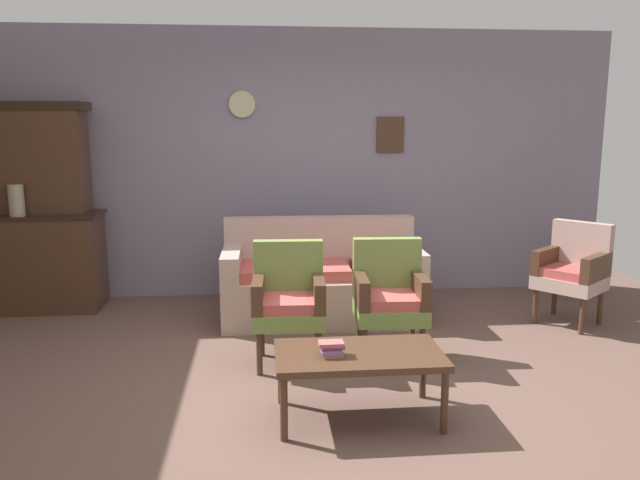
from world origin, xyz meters
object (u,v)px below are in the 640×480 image
(armchair_near_couch_end, at_px, (389,294))
(coffee_table, at_px, (359,359))
(side_cabinet, at_px, (41,261))
(wingback_chair_by_fireplace, at_px, (573,268))
(book_stack_on_table, at_px, (332,349))
(floor_vase_by_wall, at_px, (584,268))
(armchair_row_middle, at_px, (289,298))
(floral_couch, at_px, (322,283))
(vase_on_cabinet, at_px, (16,200))

(armchair_near_couch_end, xyz_separation_m, coffee_table, (-0.38, -0.96, -0.12))
(side_cabinet, height_order, wingback_chair_by_fireplace, side_cabinet)
(book_stack_on_table, height_order, floor_vase_by_wall, floor_vase_by_wall)
(book_stack_on_table, bearing_deg, armchair_row_middle, 101.99)
(armchair_row_middle, height_order, book_stack_on_table, armchair_row_middle)
(armchair_row_middle, bearing_deg, floral_couch, 71.73)
(floral_couch, bearing_deg, armchair_near_couch_end, -68.41)
(armchair_near_couch_end, height_order, wingback_chair_by_fireplace, same)
(floral_couch, relative_size, coffee_table, 1.79)
(side_cabinet, height_order, coffee_table, side_cabinet)
(vase_on_cabinet, bearing_deg, armchair_row_middle, -30.56)
(floral_couch, relative_size, floor_vase_by_wall, 2.92)
(floral_couch, bearing_deg, wingback_chair_by_fireplace, -9.17)
(side_cabinet, relative_size, armchair_near_couch_end, 1.28)
(floral_couch, bearing_deg, floor_vase_by_wall, 9.06)
(vase_on_cabinet, distance_m, coffee_table, 3.71)
(wingback_chair_by_fireplace, height_order, book_stack_on_table, wingback_chair_by_fireplace)
(side_cabinet, bearing_deg, vase_on_cabinet, -123.41)
(floral_couch, relative_size, armchair_near_couch_end, 1.99)
(floral_couch, relative_size, armchair_row_middle, 1.99)
(armchair_row_middle, xyz_separation_m, book_stack_on_table, (0.21, -0.99, -0.03))
(floral_couch, xyz_separation_m, coffee_table, (0.03, -1.99, 0.05))
(armchair_near_couch_end, relative_size, floor_vase_by_wall, 1.47)
(vase_on_cabinet, bearing_deg, coffee_table, -40.28)
(vase_on_cabinet, distance_m, book_stack_on_table, 3.61)
(side_cabinet, xyz_separation_m, vase_on_cabinet, (-0.11, -0.17, 0.61))
(floor_vase_by_wall, bearing_deg, book_stack_on_table, -139.23)
(vase_on_cabinet, height_order, wingback_chair_by_fireplace, vase_on_cabinet)
(vase_on_cabinet, xyz_separation_m, wingback_chair_by_fireplace, (4.95, -0.72, -0.58))
(side_cabinet, distance_m, coffee_table, 3.68)
(vase_on_cabinet, height_order, book_stack_on_table, vase_on_cabinet)
(book_stack_on_table, bearing_deg, armchair_near_couch_end, 61.48)
(vase_on_cabinet, distance_m, floor_vase_by_wall, 5.55)
(floor_vase_by_wall, bearing_deg, side_cabinet, 178.94)
(vase_on_cabinet, xyz_separation_m, coffee_table, (2.78, -2.36, -0.70))
(armchair_near_couch_end, bearing_deg, armchair_row_middle, -178.55)
(book_stack_on_table, bearing_deg, vase_on_cabinet, 137.34)
(coffee_table, bearing_deg, floor_vase_by_wall, 41.88)
(wingback_chair_by_fireplace, height_order, coffee_table, wingback_chair_by_fireplace)
(vase_on_cabinet, bearing_deg, floral_couch, -7.55)
(floral_couch, bearing_deg, book_stack_on_table, -93.87)
(armchair_near_couch_end, height_order, book_stack_on_table, armchair_near_couch_end)
(vase_on_cabinet, distance_m, armchair_near_couch_end, 3.51)
(floor_vase_by_wall, bearing_deg, coffee_table, -138.12)
(floral_couch, xyz_separation_m, wingback_chair_by_fireplace, (2.20, -0.36, 0.17))
(coffee_table, distance_m, book_stack_on_table, 0.20)
(floor_vase_by_wall, bearing_deg, floral_couch, -170.94)
(vase_on_cabinet, relative_size, armchair_row_middle, 0.32)
(armchair_row_middle, bearing_deg, wingback_chair_by_fireplace, 15.36)
(armchair_near_couch_end, xyz_separation_m, book_stack_on_table, (-0.55, -1.01, -0.03))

